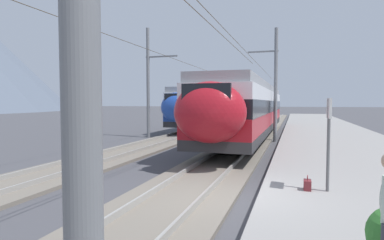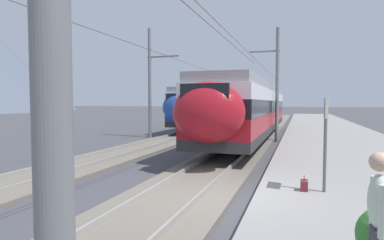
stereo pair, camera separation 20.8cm
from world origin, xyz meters
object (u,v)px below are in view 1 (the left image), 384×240
train_near_platform (250,108)px  platform_sign (329,123)px  catenary_mast_far_side (150,81)px  train_far_track (225,106)px  handbag_near_sign (307,185)px  catenary_mast_mid (274,82)px

train_near_platform → platform_sign: bearing=-164.9°
train_near_platform → catenary_mast_far_side: catenary_mast_far_side is taller
train_far_track → handbag_near_sign: (-30.50, -8.61, -1.71)m
train_near_platform → catenary_mast_mid: size_ratio=0.55×
catenary_mast_far_side → platform_sign: 17.45m
catenary_mast_mid → catenary_mast_far_side: bearing=91.7°
train_near_platform → handbag_near_sign: 14.46m
catenary_mast_far_side → handbag_near_sign: 17.44m
platform_sign → handbag_near_sign: size_ratio=6.05×
train_far_track → platform_sign: (-30.48, -9.08, -0.13)m
train_far_track → catenary_mast_mid: 18.37m
catenary_mast_far_side → handbag_near_sign: catenary_mast_far_side is taller
catenary_mast_mid → catenary_mast_far_side: 8.94m
platform_sign → train_near_platform: bearing=15.1°
train_far_track → catenary_mast_mid: size_ratio=0.79×
catenary_mast_mid → train_near_platform: bearing=75.6°
train_far_track → handbag_near_sign: 31.74m
train_near_platform → catenary_mast_mid: (-0.41, -1.59, 1.76)m
catenary_mast_mid → platform_sign: 13.84m
train_near_platform → handbag_near_sign: (-13.98, -3.28, -1.70)m
catenary_mast_mid → platform_sign: catenary_mast_mid is taller
catenary_mast_far_side → train_far_track: bearing=-6.7°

